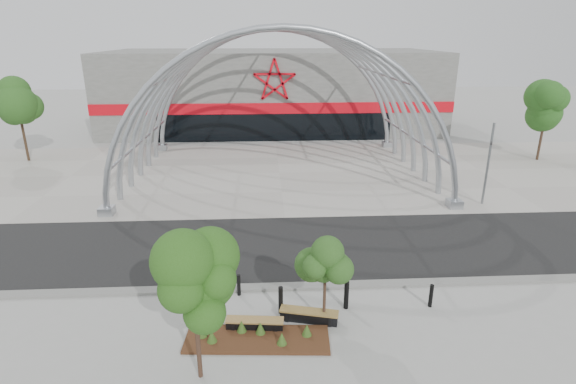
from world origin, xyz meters
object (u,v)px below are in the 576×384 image
(signal_pole, at_px, (488,163))
(bollard_2, at_px, (281,300))
(street_tree_0, at_px, (194,286))
(street_tree_1, at_px, (325,266))
(bench_0, at_px, (255,324))
(bench_1, at_px, (309,316))

(signal_pole, xyz_separation_m, bollard_2, (-12.52, -10.42, -2.04))
(street_tree_0, height_order, bollard_2, street_tree_0)
(bollard_2, bearing_deg, street_tree_1, -23.48)
(street_tree_1, bearing_deg, bench_0, -172.98)
(bench_1, bearing_deg, bollard_2, 149.86)
(street_tree_1, distance_m, bench_0, 3.20)
(bench_1, xyz_separation_m, bollard_2, (-0.98, 0.57, 0.32))
(street_tree_1, distance_m, bollard_2, 2.37)
(street_tree_0, relative_size, bench_0, 2.12)
(street_tree_0, bearing_deg, signal_pole, 41.96)
(street_tree_0, height_order, street_tree_1, street_tree_0)
(bench_0, height_order, bench_1, bench_1)
(street_tree_0, height_order, bench_0, street_tree_0)
(signal_pole, bearing_deg, bollard_2, -140.24)
(signal_pole, bearing_deg, bench_0, -139.80)
(street_tree_0, relative_size, bench_1, 2.02)
(bench_0, height_order, bollard_2, bollard_2)
(street_tree_0, bearing_deg, bench_1, 35.91)
(bench_1, bearing_deg, signal_pole, 43.60)
(signal_pole, relative_size, street_tree_0, 1.14)
(street_tree_0, distance_m, bollard_2, 4.75)
(street_tree_0, relative_size, bollard_2, 4.05)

